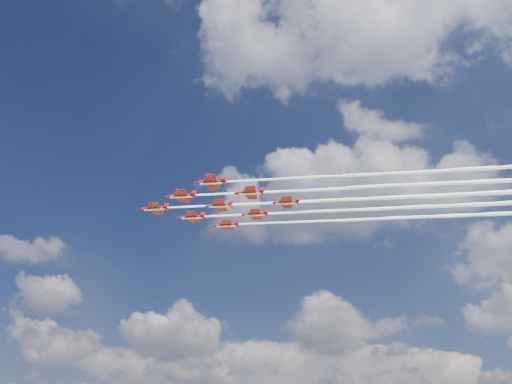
# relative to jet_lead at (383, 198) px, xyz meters

# --- Properties ---
(jet_lead) EXTENTS (143.65, 42.85, 2.41)m
(jet_lead) POSITION_rel_jet_lead_xyz_m (0.00, 0.00, 0.00)
(jet_lead) COLOR #A80915
(jet_row2_port) EXTENTS (143.65, 42.85, 2.41)m
(jet_row2_port) POSITION_rel_jet_lead_xyz_m (11.96, -4.33, 0.00)
(jet_row2_port) COLOR #A80915
(jet_row2_starb) EXTENTS (143.65, 42.85, 2.41)m
(jet_row2_starb) POSITION_rel_jet_lead_xyz_m (8.09, 9.82, 0.00)
(jet_row2_starb) COLOR #A80915
(jet_row3_port) EXTENTS (143.65, 42.85, 2.41)m
(jet_row3_port) POSITION_rel_jet_lead_xyz_m (23.93, -8.65, 0.00)
(jet_row3_port) COLOR #A80915
(jet_row3_centre) EXTENTS (143.65, 42.85, 2.41)m
(jet_row3_centre) POSITION_rel_jet_lead_xyz_m (20.05, 5.49, 0.00)
(jet_row3_centre) COLOR #A80915
(jet_row3_starb) EXTENTS (143.65, 42.85, 2.41)m
(jet_row3_starb) POSITION_rel_jet_lead_xyz_m (16.17, 19.64, 0.00)
(jet_row3_starb) COLOR #A80915
(jet_row4_port) EXTENTS (143.65, 42.85, 2.41)m
(jet_row4_port) POSITION_rel_jet_lead_xyz_m (32.01, 1.17, 0.00)
(jet_row4_port) COLOR #A80915
(jet_row4_starb) EXTENTS (143.65, 42.85, 2.41)m
(jet_row4_starb) POSITION_rel_jet_lead_xyz_m (28.13, 15.32, 0.00)
(jet_row4_starb) COLOR #A80915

